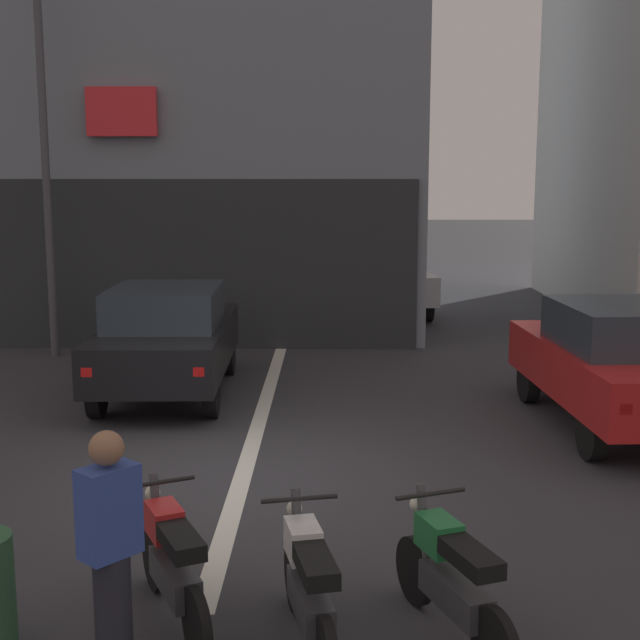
% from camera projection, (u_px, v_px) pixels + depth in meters
% --- Properties ---
extents(ground_plane, '(120.00, 120.00, 0.00)m').
position_uv_depth(ground_plane, '(243.00, 476.00, 9.32)').
color(ground_plane, '#333338').
extents(lane_centre_line, '(0.20, 18.00, 0.01)m').
position_uv_depth(lane_centre_line, '(277.00, 361.00, 15.24)').
color(lane_centre_line, silver).
rests_on(lane_centre_line, ground).
extents(building_mid_block, '(9.33, 10.16, 14.58)m').
position_uv_depth(building_mid_block, '(210.00, 4.00, 20.15)').
color(building_mid_block, gray).
rests_on(building_mid_block, ground).
extents(car_black_crossing_near, '(1.89, 4.15, 1.64)m').
position_uv_depth(car_black_crossing_near, '(168.00, 337.00, 12.73)').
color(car_black_crossing_near, black).
rests_on(car_black_crossing_near, ground).
extents(car_red_parked_kerbside, '(1.98, 4.19, 1.64)m').
position_uv_depth(car_red_parked_kerbside, '(619.00, 361.00, 11.01)').
color(car_red_parked_kerbside, black).
rests_on(car_red_parked_kerbside, ground).
extents(car_silver_down_street, '(2.28, 4.30, 1.64)m').
position_uv_depth(car_silver_down_street, '(383.00, 277.00, 20.54)').
color(car_silver_down_street, black).
rests_on(car_silver_down_street, ground).
extents(street_lamp, '(0.36, 0.36, 7.00)m').
position_uv_depth(street_lamp, '(43.00, 119.00, 15.01)').
color(street_lamp, '#47474C').
rests_on(street_lamp, ground).
extents(motorcycle_red_row_leftmost, '(0.80, 1.53, 0.98)m').
position_uv_depth(motorcycle_red_row_leftmost, '(172.00, 562.00, 6.20)').
color(motorcycle_red_row_leftmost, black).
rests_on(motorcycle_red_row_leftmost, ground).
extents(motorcycle_white_row_left_mid, '(0.56, 1.65, 0.98)m').
position_uv_depth(motorcycle_white_row_left_mid, '(308.00, 585.00, 5.85)').
color(motorcycle_white_row_left_mid, black).
rests_on(motorcycle_white_row_left_mid, ground).
extents(motorcycle_green_row_centre, '(0.72, 1.58, 0.98)m').
position_uv_depth(motorcycle_green_row_centre, '(451.00, 578.00, 5.95)').
color(motorcycle_green_row_centre, black).
rests_on(motorcycle_green_row_centre, ground).
extents(person_by_motorcycles, '(0.40, 0.42, 1.67)m').
position_uv_depth(person_by_motorcycles, '(111.00, 556.00, 5.39)').
color(person_by_motorcycles, '#23232D').
rests_on(person_by_motorcycles, ground).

